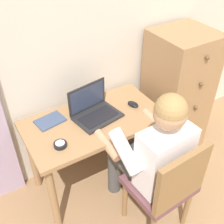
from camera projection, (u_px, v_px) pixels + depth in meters
name	position (u px, v px, depth m)	size (l,w,h in m)	color
wall_back	(92.00, 31.00, 2.12)	(4.80, 0.05, 2.50)	beige
desk	(95.00, 131.00, 2.19)	(1.06, 0.58, 0.71)	#9E754C
dresser	(176.00, 94.00, 2.60)	(0.50, 0.51, 1.20)	#9E754C
chair	(166.00, 186.00, 1.90)	(0.44, 0.42, 0.88)	brown
person_seated	(151.00, 151.00, 1.91)	(0.55, 0.60, 1.20)	#4C4C4C
laptop	(94.00, 110.00, 2.14)	(0.38, 0.30, 0.24)	#232326
computer_mouse	(133.00, 104.00, 2.25)	(0.06, 0.10, 0.03)	black
desk_clock	(60.00, 145.00, 1.89)	(0.09, 0.09, 0.03)	black
notebook_pad	(50.00, 121.00, 2.10)	(0.21, 0.15, 0.01)	#3D4C6B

